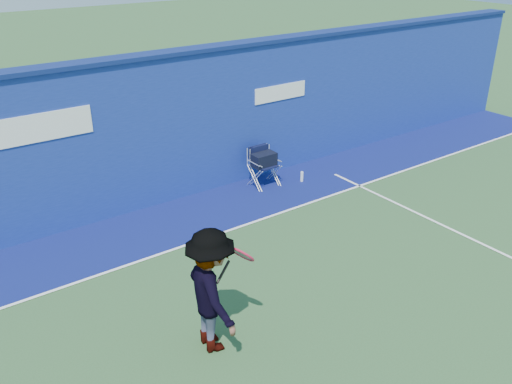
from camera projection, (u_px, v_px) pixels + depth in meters
ground at (294, 346)px, 7.43m from camera, size 80.00×80.00×0.00m
stadium_wall at (128, 136)px, 10.59m from camera, size 24.00×0.50×3.08m
out_of_bounds_strip at (160, 227)px, 10.44m from camera, size 24.00×1.80×0.01m
court_lines at (268, 322)px, 7.87m from camera, size 24.00×12.00×0.01m
directors_chair_left at (265, 173)px, 12.08m from camera, size 0.52×0.49×0.89m
directors_chair_right at (263, 170)px, 12.05m from camera, size 0.53×0.48×0.89m
water_bottle at (302, 177)px, 12.34m from camera, size 0.07×0.07×0.24m
tennis_player at (212, 291)px, 7.07m from camera, size 0.99×1.23×1.79m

